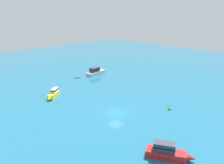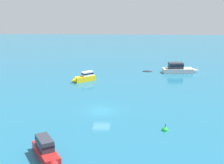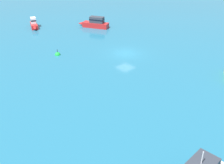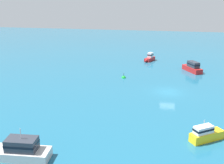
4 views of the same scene
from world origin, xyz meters
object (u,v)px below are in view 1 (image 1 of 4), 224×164
(dinghy, at_px, (78,78))
(channel_buoy, at_px, (170,109))
(powerboat, at_px, (168,152))
(launch, at_px, (54,94))
(motor_cruiser, at_px, (96,71))

(dinghy, height_order, channel_buoy, channel_buoy)
(powerboat, distance_m, launch, 29.40)
(launch, bearing_deg, channel_buoy, 85.44)
(channel_buoy, bearing_deg, motor_cruiser, 167.89)
(powerboat, relative_size, channel_buoy, 4.70)
(motor_cruiser, xyz_separation_m, channel_buoy, (29.23, -6.27, -0.86))
(launch, bearing_deg, powerboat, 54.15)
(powerboat, height_order, dinghy, powerboat)
(motor_cruiser, bearing_deg, channel_buoy, -106.48)
(powerboat, bearing_deg, channel_buoy, 89.63)
(powerboat, relative_size, motor_cruiser, 0.79)
(motor_cruiser, xyz_separation_m, launch, (7.27, -19.03, -0.09))
(dinghy, bearing_deg, motor_cruiser, -0.91)
(channel_buoy, bearing_deg, dinghy, -179.77)
(motor_cruiser, height_order, channel_buoy, motor_cruiser)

